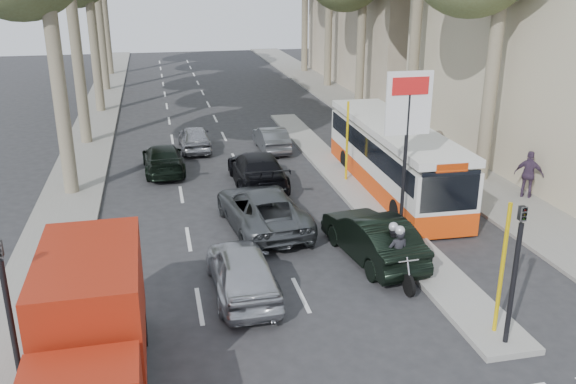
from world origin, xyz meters
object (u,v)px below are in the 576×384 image
red_truck (92,325)px  motorcycle (395,255)px  dark_hatchback (372,237)px  silver_hatchback (242,270)px  city_bus (393,156)px

red_truck → motorcycle: red_truck is taller
dark_hatchback → silver_hatchback: bearing=9.5°
motorcycle → silver_hatchback: bearing=174.4°
dark_hatchback → motorcycle: bearing=87.3°
dark_hatchback → motorcycle: motorcycle is taller
dark_hatchback → red_truck: size_ratio=0.82×
dark_hatchback → red_truck: (-7.89, -4.73, 0.80)m
motorcycle → city_bus: bearing=65.5°
city_bus → motorcycle: (-2.87, -7.47, -0.65)m
red_truck → city_bus: (10.89, 10.72, -0.07)m
red_truck → city_bus: bearing=43.9°
silver_hatchback → dark_hatchback: size_ratio=0.94×
silver_hatchback → red_truck: red_truck is taller
silver_hatchback → city_bus: (7.26, 7.31, 0.75)m
motorcycle → red_truck: bearing=-161.5°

